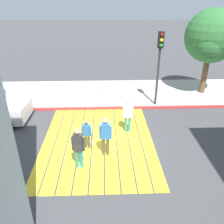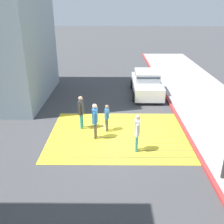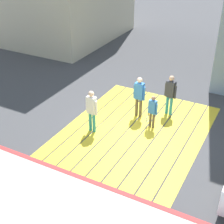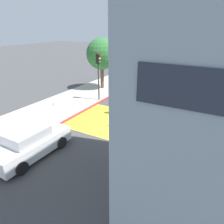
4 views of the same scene
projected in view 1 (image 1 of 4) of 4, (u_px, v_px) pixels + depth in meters
name	position (u px, v px, depth m)	size (l,w,h in m)	color
ground_plane	(98.00, 141.00, 10.47)	(120.00, 120.00, 0.00)	#424244
crosswalk_stripes	(98.00, 141.00, 10.47)	(6.40, 4.90, 0.01)	yellow
sidewalk_west	(100.00, 93.00, 15.45)	(4.80, 40.00, 0.12)	#ADA8A0
curb_painted	(99.00, 108.00, 13.35)	(0.16, 40.00, 0.13)	#BC3333
traffic_light_corner	(160.00, 55.00, 12.41)	(0.39, 0.28, 4.24)	#2D2D2D
street_tree	(211.00, 38.00, 13.81)	(3.20, 3.20, 5.32)	brown
water_bottle	(101.00, 88.00, 15.87)	(0.07, 0.07, 0.22)	#33A5BF
pedestrian_adult_lead	(78.00, 146.00, 8.43)	(0.26, 0.49, 1.69)	teal
pedestrian_adult_trailing	(105.00, 134.00, 9.12)	(0.24, 0.50, 1.70)	brown
pedestrian_adult_side	(128.00, 114.00, 10.76)	(0.24, 0.49, 1.66)	teal
pedestrian_child_with_racket	(87.00, 133.00, 9.65)	(0.32, 0.42, 1.34)	brown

